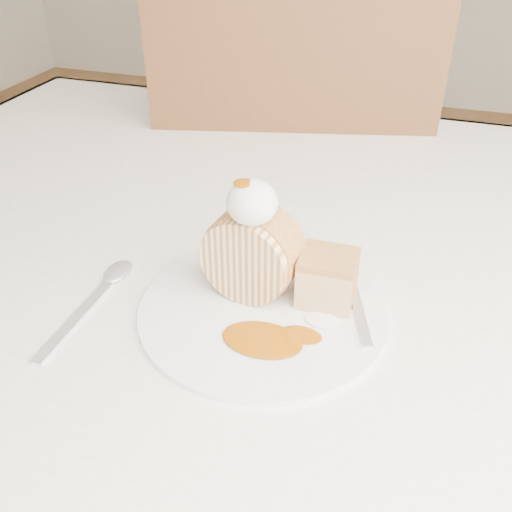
% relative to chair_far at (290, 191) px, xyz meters
% --- Properties ---
extents(table, '(1.40, 0.90, 0.75)m').
position_rel_chair_far_xyz_m(table, '(0.18, -0.43, 0.09)').
color(table, white).
rests_on(table, ground).
extents(chair_far, '(0.57, 0.57, 1.00)m').
position_rel_chair_far_xyz_m(chair_far, '(0.00, 0.00, 0.00)').
color(chair_far, brown).
rests_on(chair_far, ground).
extents(plate, '(0.25, 0.25, 0.01)m').
position_rel_chair_far_xyz_m(plate, '(0.13, -0.59, 0.18)').
color(plate, white).
rests_on(plate, table).
extents(roulade_slice, '(0.09, 0.06, 0.09)m').
position_rel_chair_far_xyz_m(roulade_slice, '(0.11, -0.57, 0.23)').
color(roulade_slice, beige).
rests_on(roulade_slice, plate).
extents(cake_chunk, '(0.05, 0.05, 0.04)m').
position_rel_chair_far_xyz_m(cake_chunk, '(0.19, -0.56, 0.21)').
color(cake_chunk, tan).
rests_on(cake_chunk, plate).
extents(whipped_cream, '(0.05, 0.05, 0.04)m').
position_rel_chair_far_xyz_m(whipped_cream, '(0.12, -0.59, 0.30)').
color(whipped_cream, white).
rests_on(whipped_cream, roulade_slice).
extents(caramel_drizzle, '(0.02, 0.02, 0.01)m').
position_rel_chair_far_xyz_m(caramel_drizzle, '(0.11, -0.59, 0.32)').
color(caramel_drizzle, '#8F4705').
rests_on(caramel_drizzle, whipped_cream).
extents(caramel_pool, '(0.08, 0.05, 0.00)m').
position_rel_chair_far_xyz_m(caramel_pool, '(0.14, -0.64, 0.19)').
color(caramel_pool, '#8F4705').
rests_on(caramel_pool, plate).
extents(fork, '(0.06, 0.14, 0.00)m').
position_rel_chair_far_xyz_m(fork, '(0.22, -0.57, 0.19)').
color(fork, silver).
rests_on(fork, plate).
extents(spoon, '(0.02, 0.15, 0.00)m').
position_rel_chair_far_xyz_m(spoon, '(-0.04, -0.66, 0.18)').
color(spoon, silver).
rests_on(spoon, table).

